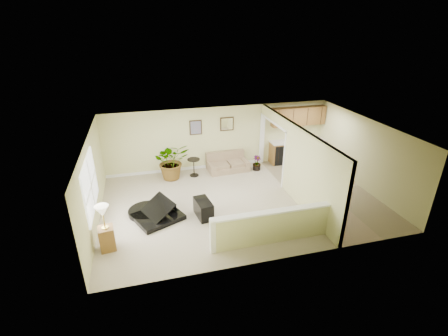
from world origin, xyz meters
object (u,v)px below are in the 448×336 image
object	(u,v)px
piano	(156,202)
lamp_stand	(106,231)
piano_bench	(203,209)
loveseat	(227,162)
small_plant	(257,164)
accent_table	(194,165)
palm_plant	(172,161)

from	to	relation	value
piano	lamp_stand	size ratio (longest dim) A/B	1.44
piano_bench	loveseat	bearing A→B (deg)	62.79
piano_bench	small_plant	world-z (taller)	small_plant
accent_table	small_plant	bearing A→B (deg)	-2.13
small_plant	palm_plant	bearing A→B (deg)	178.46
accent_table	piano_bench	bearing A→B (deg)	-94.27
piano	loveseat	distance (m)	4.13
loveseat	piano	bearing A→B (deg)	-140.62
lamp_stand	loveseat	bearing A→B (deg)	42.99
piano_bench	accent_table	world-z (taller)	accent_table
palm_plant	lamp_stand	world-z (taller)	palm_plant
loveseat	small_plant	size ratio (longest dim) A/B	2.75
piano	piano_bench	xyz separation A→B (m)	(1.40, -0.34, -0.25)
accent_table	piano	bearing A→B (deg)	-121.90
loveseat	lamp_stand	distance (m)	5.97
loveseat	accent_table	size ratio (longest dim) A/B	2.37
piano_bench	palm_plant	distance (m)	3.03
piano	palm_plant	bearing A→B (deg)	49.10
piano	palm_plant	xyz separation A→B (m)	(0.79, 2.59, 0.18)
piano_bench	lamp_stand	xyz separation A→B (m)	(-2.74, -0.91, 0.29)
piano_bench	accent_table	xyz separation A→B (m)	(0.22, 2.94, 0.18)
piano	palm_plant	distance (m)	2.71
piano_bench	palm_plant	world-z (taller)	palm_plant
small_plant	piano_bench	bearing A→B (deg)	-134.20
accent_table	lamp_stand	world-z (taller)	lamp_stand
palm_plant	small_plant	distance (m)	3.41
piano	small_plant	bearing A→B (deg)	6.98
piano_bench	palm_plant	size ratio (longest dim) A/B	0.57
accent_table	small_plant	size ratio (longest dim) A/B	1.16
palm_plant	accent_table	bearing A→B (deg)	0.28
loveseat	lamp_stand	xyz separation A→B (m)	(-4.36, -4.07, 0.21)
loveseat	small_plant	world-z (taller)	loveseat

